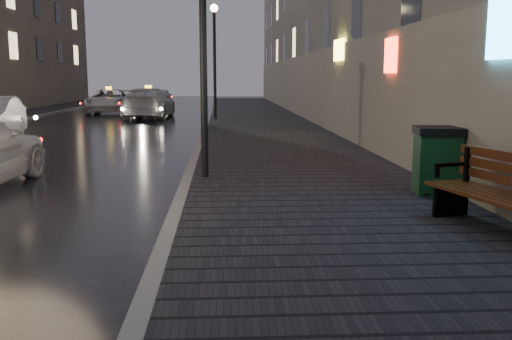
{
  "coord_description": "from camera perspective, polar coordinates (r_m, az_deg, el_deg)",
  "views": [
    {
      "loc": [
        2.22,
        -5.19,
        2.1
      ],
      "look_at": [
        2.66,
        2.46,
        0.85
      ],
      "focal_mm": 40.0,
      "sensor_mm": 36.0,
      "label": 1
    }
  ],
  "objects": [
    {
      "name": "building_far_c",
      "position": [
        47.03,
        -23.43,
        12.66
      ],
      "size": [
        6.0,
        22.0,
        11.0
      ],
      "primitive_type": "cube",
      "color": "#6B6051",
      "rests_on": "ground"
    },
    {
      "name": "car_far",
      "position": [
        40.48,
        -9.54,
        7.13
      ],
      "size": [
        1.84,
        4.1,
        1.37
      ],
      "primitive_type": "imported",
      "rotation": [
        0.0,
        0.0,
        3.2
      ],
      "color": "#AAACB3",
      "rests_on": "ground"
    },
    {
      "name": "lamp_far",
      "position": [
        27.23,
        -4.17,
        12.16
      ],
      "size": [
        0.36,
        0.36,
        5.28
      ],
      "color": "black",
      "rests_on": "sidewalk"
    },
    {
      "name": "curb_far",
      "position": [
        27.97,
        -23.48,
        4.34
      ],
      "size": [
        0.2,
        58.0,
        0.15
      ],
      "primitive_type": "cube",
      "color": "slate",
      "rests_on": "ground"
    },
    {
      "name": "taxi_mid",
      "position": [
        30.28,
        -10.67,
        6.59
      ],
      "size": [
        2.42,
        5.45,
        1.55
      ],
      "primitive_type": "imported",
      "rotation": [
        0.0,
        0.0,
        3.1
      ],
      "color": "silver",
      "rests_on": "ground"
    },
    {
      "name": "sidewalk",
      "position": [
        26.32,
        0.37,
        4.84
      ],
      "size": [
        4.6,
        58.0,
        0.15
      ],
      "primitive_type": "cube",
      "color": "black",
      "rests_on": "ground"
    },
    {
      "name": "curb",
      "position": [
        26.28,
        -4.88,
        4.8
      ],
      "size": [
        0.2,
        58.0,
        0.15
      ],
      "primitive_type": "cube",
      "color": "slate",
      "rests_on": "ground"
    },
    {
      "name": "trash_bin",
      "position": [
        10.04,
        17.65,
        0.95
      ],
      "size": [
        0.84,
        0.84,
        1.13
      ],
      "rotation": [
        0.0,
        0.0,
        -0.15
      ],
      "color": "black",
      "rests_on": "sidewalk"
    },
    {
      "name": "bench",
      "position": [
        7.92,
        22.9,
        -2.02
      ],
      "size": [
        1.13,
        2.06,
        1.0
      ],
      "rotation": [
        0.0,
        0.0,
        0.24
      ],
      "color": "black",
      "rests_on": "sidewalk"
    },
    {
      "name": "taxi_far",
      "position": [
        34.98,
        -14.48,
        6.69
      ],
      "size": [
        2.67,
        5.24,
        1.42
      ],
      "primitive_type": "imported",
      "rotation": [
        0.0,
        0.0,
        0.06
      ],
      "color": "silver",
      "rests_on": "ground"
    },
    {
      "name": "lamp_near",
      "position": [
        11.28,
        -5.36,
        16.29
      ],
      "size": [
        0.36,
        0.36,
        5.28
      ],
      "color": "black",
      "rests_on": "sidewalk"
    }
  ]
}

